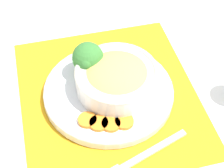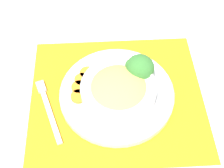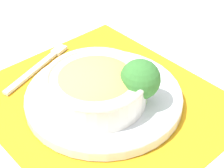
% 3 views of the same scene
% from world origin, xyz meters
% --- Properties ---
extents(ground_plane, '(4.00, 4.00, 0.00)m').
position_xyz_m(ground_plane, '(0.00, 0.00, 0.00)').
color(ground_plane, white).
extents(placemat, '(0.46, 0.42, 0.00)m').
position_xyz_m(placemat, '(0.00, 0.00, 0.00)').
color(placemat, orange).
rests_on(placemat, ground_plane).
extents(plate, '(0.28, 0.28, 0.02)m').
position_xyz_m(plate, '(0.00, 0.00, 0.02)').
color(plate, silver).
rests_on(plate, placemat).
extents(bowl, '(0.17, 0.17, 0.06)m').
position_xyz_m(bowl, '(-0.00, -0.02, 0.05)').
color(bowl, silver).
rests_on(bowl, plate).
extents(broccoli_floret, '(0.07, 0.07, 0.08)m').
position_xyz_m(broccoli_floret, '(0.06, 0.02, 0.07)').
color(broccoli_floret, '#84AD5B').
rests_on(broccoli_floret, plate).
extents(carrot_slice_near, '(0.04, 0.04, 0.01)m').
position_xyz_m(carrot_slice_near, '(-0.06, 0.07, 0.02)').
color(carrot_slice_near, orange).
rests_on(carrot_slice_near, plate).
extents(carrot_slice_middle, '(0.04, 0.04, 0.01)m').
position_xyz_m(carrot_slice_middle, '(-0.08, 0.05, 0.02)').
color(carrot_slice_middle, orange).
rests_on(carrot_slice_middle, plate).
extents(carrot_slice_far, '(0.04, 0.04, 0.01)m').
position_xyz_m(carrot_slice_far, '(-0.09, 0.03, 0.02)').
color(carrot_slice_far, orange).
rests_on(carrot_slice_far, plate).
extents(carrot_slice_extra, '(0.04, 0.04, 0.01)m').
position_xyz_m(carrot_slice_extra, '(-0.09, 0.00, 0.02)').
color(carrot_slice_extra, orange).
rests_on(carrot_slice_extra, plate).
extents(fork, '(0.06, 0.18, 0.01)m').
position_xyz_m(fork, '(-0.17, 0.00, 0.01)').
color(fork, silver).
rests_on(fork, placemat).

